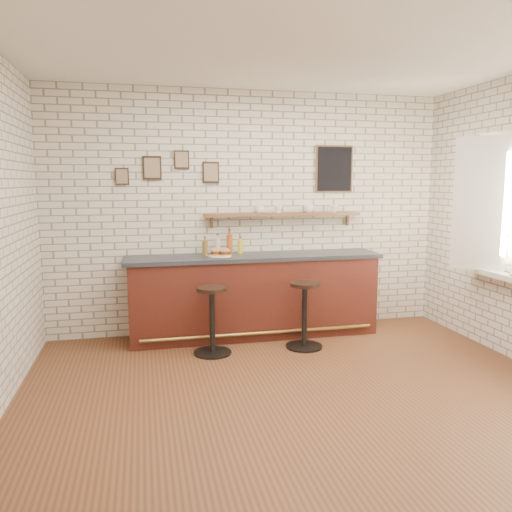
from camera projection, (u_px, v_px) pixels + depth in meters
The scene contains 19 objects.
ground at pixel (297, 390), 4.57m from camera, with size 5.00×5.00×0.00m, color brown.
bar_counter at pixel (254, 295), 6.13m from camera, with size 3.10×0.65×1.01m.
sandwich_plate at pixel (220, 256), 5.93m from camera, with size 0.28×0.28×0.01m, color white.
ciabatta_sandwich at pixel (221, 252), 5.92m from camera, with size 0.24×0.16×0.08m.
potato_chips at pixel (218, 255), 5.92m from camera, with size 0.26×0.17×0.00m.
bitters_bottle_brown at pixel (205, 247), 6.06m from camera, with size 0.07×0.07×0.22m.
bitters_bottle_white at pixel (218, 246), 6.09m from camera, with size 0.06×0.06×0.25m.
bitters_bottle_amber at pixel (230, 244), 6.12m from camera, with size 0.07×0.07×0.30m.
condiment_bottle_yellow at pixel (240, 246), 6.16m from camera, with size 0.06×0.06×0.20m.
bar_stool_left at pixel (212, 318), 5.48m from camera, with size 0.42×0.42×0.75m.
bar_stool_right at pixel (305, 313), 5.69m from camera, with size 0.44×0.44×0.76m.
wall_shelf at pixel (283, 215), 6.27m from camera, with size 2.00×0.18×0.18m.
shelf_cup_a at pixel (259, 210), 6.19m from camera, with size 0.11×0.11×0.09m, color white.
shelf_cup_b at pixel (278, 209), 6.25m from camera, with size 0.10×0.10×0.09m, color white.
shelf_cup_c at pixel (309, 209), 6.33m from camera, with size 0.12×0.12×0.10m, color white.
shelf_cup_d at pixel (334, 209), 6.41m from camera, with size 0.10×0.10×0.09m, color white.
back_wall_decor at pixel (268, 169), 6.22m from camera, with size 2.96×0.02×0.56m.
window_sill at pixel (507, 276), 5.26m from camera, with size 0.20×1.35×0.06m.
casement_window at pixel (509, 205), 5.13m from camera, with size 0.40×1.30×1.56m.
Camera 1 is at (-1.34, -4.14, 1.89)m, focal length 35.00 mm.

